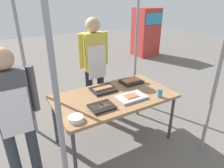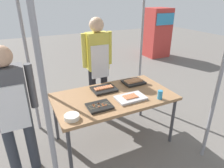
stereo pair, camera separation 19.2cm
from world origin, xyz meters
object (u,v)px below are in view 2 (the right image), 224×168
object	(u,v)px
tray_pork_links	(131,98)
tray_grilled_sausages	(104,89)
tray_meat_skewers	(99,106)
vendor_woman	(98,60)
neighbor_stall_left	(157,33)
stall_table	(114,99)
customer_nearby	(12,105)
condiment_bowl	(72,117)
tray_spring_rolls	(133,82)
drink_cup_near_edge	(160,95)

from	to	relation	value
tray_pork_links	tray_grilled_sausages	bearing A→B (deg)	117.46
tray_grilled_sausages	tray_meat_skewers	distance (m)	0.48
vendor_woman	neighbor_stall_left	xyz separation A→B (m)	(3.26, 2.63, -0.20)
stall_table	customer_nearby	distance (m)	1.24
condiment_bowl	customer_nearby	size ratio (longest dim) A/B	0.11
tray_grilled_sausages	stall_table	bearing A→B (deg)	-75.82
tray_meat_skewers	customer_nearby	world-z (taller)	customer_nearby
tray_meat_skewers	condiment_bowl	distance (m)	0.37
tray_grilled_sausages	condiment_bowl	world-z (taller)	same
tray_spring_rolls	customer_nearby	xyz separation A→B (m)	(-1.67, -0.26, 0.15)
stall_table	condiment_bowl	world-z (taller)	condiment_bowl
stall_table	tray_grilled_sausages	bearing A→B (deg)	104.18
customer_nearby	tray_grilled_sausages	bearing A→B (deg)	11.11
customer_nearby	neighbor_stall_left	world-z (taller)	neighbor_stall_left
condiment_bowl	tray_spring_rolls	bearing A→B (deg)	25.55
stall_table	tray_meat_skewers	size ratio (longest dim) A/B	5.41
tray_grilled_sausages	tray_spring_rolls	world-z (taller)	tray_spring_rolls
neighbor_stall_left	condiment_bowl	bearing A→B (deg)	-137.11
drink_cup_near_edge	customer_nearby	size ratio (longest dim) A/B	0.07
tray_grilled_sausages	tray_meat_skewers	xyz separation A→B (m)	(-0.24, -0.41, -0.00)
tray_spring_rolls	tray_pork_links	bearing A→B (deg)	-125.78
tray_grilled_sausages	neighbor_stall_left	size ratio (longest dim) A/B	0.21
tray_grilled_sausages	tray_pork_links	size ratio (longest dim) A/B	0.88
drink_cup_near_edge	vendor_woman	size ratio (longest dim) A/B	0.07
drink_cup_near_edge	tray_meat_skewers	bearing A→B (deg)	170.06
tray_meat_skewers	tray_pork_links	size ratio (longest dim) A/B	0.76
tray_spring_rolls	customer_nearby	world-z (taller)	customer_nearby
tray_meat_skewers	tray_pork_links	world-z (taller)	tray_pork_links
drink_cup_near_edge	neighbor_stall_left	size ratio (longest dim) A/B	0.07
vendor_woman	drink_cup_near_edge	bearing A→B (deg)	108.73
tray_spring_rolls	stall_table	bearing A→B (deg)	-152.78
drink_cup_near_edge	condiment_bowl	bearing A→B (deg)	177.65
tray_grilled_sausages	tray_meat_skewers	bearing A→B (deg)	-120.59
stall_table	neighbor_stall_left	size ratio (longest dim) A/B	1.00
tray_pork_links	tray_spring_rolls	world-z (taller)	tray_spring_rolls
condiment_bowl	drink_cup_near_edge	distance (m)	1.16
tray_spring_rolls	vendor_woman	distance (m)	0.71
tray_pork_links	condiment_bowl	xyz separation A→B (m)	(-0.81, -0.11, 0.01)
drink_cup_near_edge	vendor_woman	xyz separation A→B (m)	(-0.39, 1.16, 0.20)
condiment_bowl	tray_meat_skewers	bearing A→B (deg)	14.22
drink_cup_near_edge	neighbor_stall_left	bearing A→B (deg)	52.89
tray_meat_skewers	customer_nearby	bearing A→B (deg)	168.74
condiment_bowl	neighbor_stall_left	world-z (taller)	neighbor_stall_left
tray_spring_rolls	condiment_bowl	bearing A→B (deg)	-154.45
tray_grilled_sausages	drink_cup_near_edge	distance (m)	0.78
tray_grilled_sausages	neighbor_stall_left	distance (m)	4.71
tray_spring_rolls	condiment_bowl	world-z (taller)	tray_spring_rolls
stall_table	vendor_woman	xyz separation A→B (m)	(0.11, 0.81, 0.31)
tray_grilled_sausages	condiment_bowl	size ratio (longest dim) A/B	2.03
drink_cup_near_edge	customer_nearby	distance (m)	1.75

